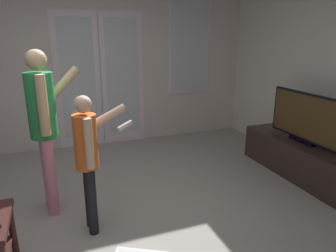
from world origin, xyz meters
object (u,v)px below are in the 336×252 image
flat_screen_tv (305,118)px  person_child (88,152)px  person_adult (44,119)px  tv_stand (300,159)px

flat_screen_tv → person_child: (-2.53, -0.23, -0.01)m
person_adult → person_child: (0.33, -0.47, -0.20)m
tv_stand → person_child: 2.60m
person_child → person_adult: bearing=125.0°
flat_screen_tv → person_adult: (-2.86, 0.24, 0.20)m
person_adult → person_child: 0.61m
tv_stand → person_child: size_ratio=1.34×
tv_stand → person_adult: (-2.86, 0.24, 0.72)m
flat_screen_tv → person_adult: bearing=175.3°
flat_screen_tv → person_child: size_ratio=0.87×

